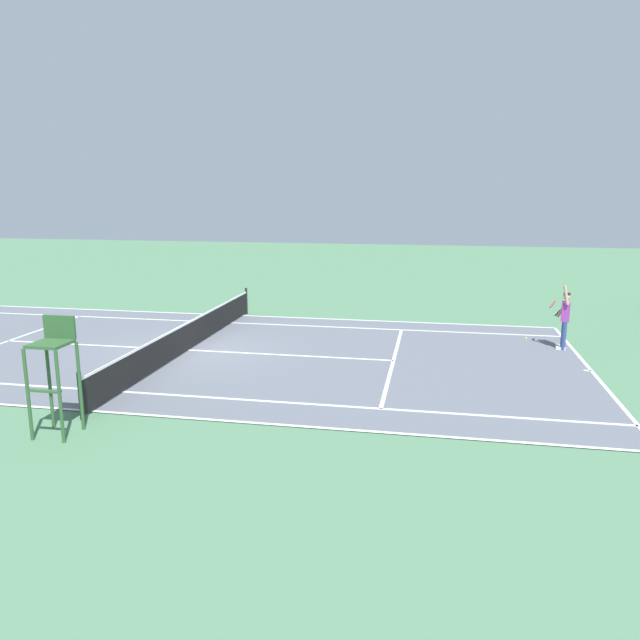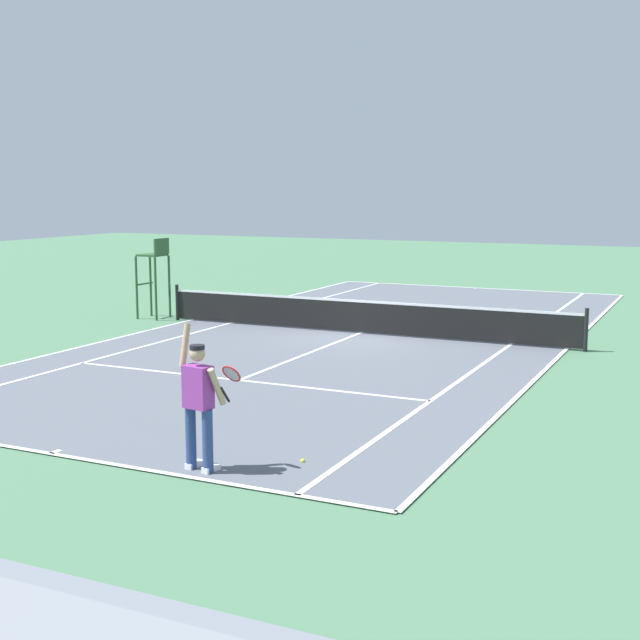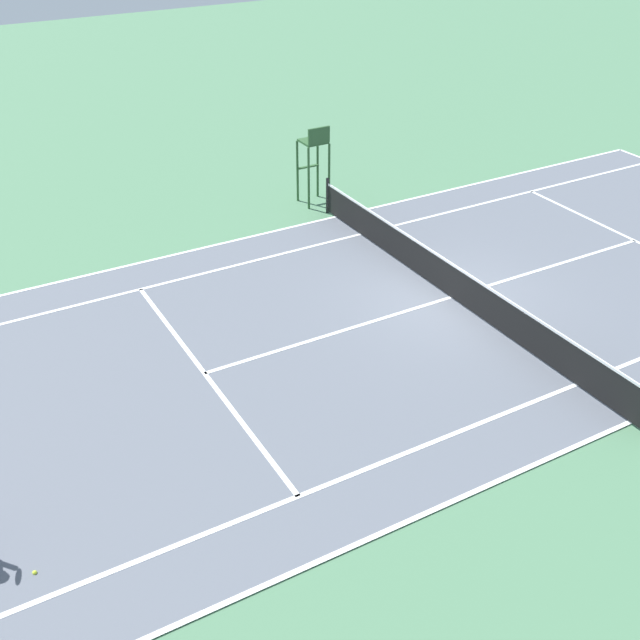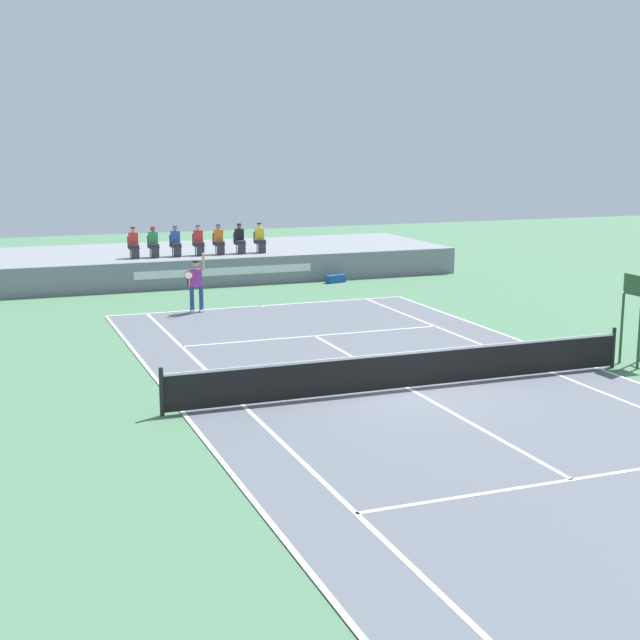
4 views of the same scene
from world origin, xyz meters
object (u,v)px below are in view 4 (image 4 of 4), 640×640
Objects in this scene: spectator_seated_2 at (176,242)px; spectator_seated_3 at (199,241)px; spectator_seated_0 at (134,243)px; spectator_seated_4 at (219,240)px; spectator_seated_1 at (154,242)px; equipment_bag at (336,279)px; spectator_seated_6 at (260,238)px; spectator_seated_5 at (240,239)px; tennis_player at (196,284)px; tennis_ball at (170,319)px.

spectator_seated_2 and spectator_seated_3 have the same top height.
spectator_seated_4 is (3.57, 0.00, 0.00)m from spectator_seated_0.
equipment_bag is at bearing -16.76° from spectator_seated_1.
spectator_seated_3 is at bearing 0.00° from spectator_seated_2.
spectator_seated_6 is at bearing 140.50° from equipment_bag.
spectator_seated_6 is at bearing 0.00° from spectator_seated_4.
spectator_seated_1 and spectator_seated_5 have the same top height.
tennis_player is (-4.41, -6.76, -0.76)m from spectator_seated_6.
spectator_seated_5 is at bearing 0.00° from spectator_seated_3.
spectator_seated_3 is 0.61× the size of tennis_player.
spectator_seated_0 is 2.70m from spectator_seated_3.
equipment_bag is (3.53, -2.17, -1.59)m from spectator_seated_5.
spectator_seated_4 is (1.84, 0.00, 0.00)m from spectator_seated_2.
spectator_seated_3 is 18.60× the size of tennis_ball.
spectator_seated_6 is at bearing 0.00° from spectator_seated_5.
spectator_seated_5 reaches higher than equipment_bag.
equipment_bag is at bearing -26.03° from spectator_seated_4.
spectator_seated_3 reaches higher than tennis_ball.
equipment_bag is (7.20, -2.17, -1.59)m from spectator_seated_1.
equipment_bag is (8.02, -2.17, -1.59)m from spectator_seated_0.
spectator_seated_6 reaches higher than equipment_bag.
tennis_player is (-0.76, -6.76, -0.76)m from spectator_seated_2.
spectator_seated_3 is (2.70, 0.00, 0.00)m from spectator_seated_0.
spectator_seated_1 is 7.69m from equipment_bag.
spectator_seated_1 is 1.00× the size of spectator_seated_2.
tennis_player is 2.19× the size of equipment_bag.
spectator_seated_5 is 0.90m from spectator_seated_6.
tennis_ball is at bearing -110.37° from spectator_seated_3.
tennis_ball is (-2.86, -7.70, -1.72)m from spectator_seated_3.
tennis_ball is at bearing -103.79° from spectator_seated_2.
spectator_seated_6 is (2.68, 0.00, 0.00)m from spectator_seated_3.
tennis_player is 1.76m from tennis_ball.
spectator_seated_0 and spectator_seated_4 have the same top height.
spectator_seated_2 is 0.61× the size of tennis_player.
spectator_seated_5 is (4.49, 0.00, 0.00)m from spectator_seated_0.
tennis_ball is (-0.16, -7.70, -1.72)m from spectator_seated_0.
spectator_seated_3 and spectator_seated_5 have the same top height.
spectator_seated_5 is at bearing 148.43° from equipment_bag.
equipment_bag is (8.17, 5.53, 0.13)m from tennis_ball.
spectator_seated_0 is 7.89m from tennis_ball.
spectator_seated_1 is 0.92m from spectator_seated_2.
spectator_seated_4 reaches higher than equipment_bag.
spectator_seated_3 is 7.02m from tennis_player.
spectator_seated_6 is at bearing 54.27° from tennis_ball.
tennis_ball is at bearing -115.85° from spectator_seated_4.
spectator_seated_0 and spectator_seated_6 have the same top height.
spectator_seated_0 and spectator_seated_1 have the same top height.
tennis_player is 30.63× the size of tennis_ball.
spectator_seated_2 is at bearing 180.00° from spectator_seated_6.
spectator_seated_2 reaches higher than equipment_bag.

